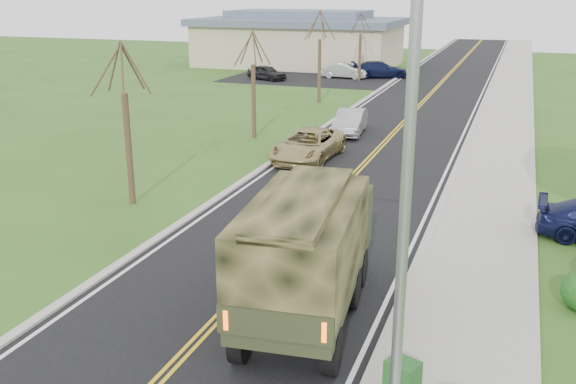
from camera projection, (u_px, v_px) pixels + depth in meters
The scene contains 17 objects.
road at pixel (429, 95), 49.10m from camera, with size 8.00×120.00×0.01m, color black.
curb_right at pixel (486, 98), 47.74m from camera, with size 0.30×120.00×0.12m, color #9E998E.
sidewalk_right at pixel (510, 99), 47.18m from camera, with size 3.20×120.00×0.10m, color #9E998E.
curb_left at pixel (376, 92), 50.43m from camera, with size 0.30×120.00×0.10m, color #9E998E.
street_light at pixel (398, 219), 9.87m from camera, with size 1.65×0.22×8.00m.
bare_tree_a at pixel (128, 136), 23.68m from camera, with size 1.93×2.26×6.08m.
bare_tree_b at pixel (253, 93), 34.48m from camera, with size 1.83×2.14×5.73m.
bare_tree_c at pixel (319, 64), 45.15m from camera, with size 2.04×2.39×6.42m.
bare_tree_d at pixel (360, 52), 55.97m from camera, with size 1.88×2.20×5.91m.
commercial_building at pixel (300, 39), 67.78m from camera, with size 25.50×21.50×5.65m.
military_truck at pixel (308, 245), 15.42m from camera, with size 3.04×6.95×3.37m.
suv_champagne at pixel (308, 145), 30.46m from camera, with size 2.40×5.20×1.45m, color tan.
sedan_silver at pixel (350, 122), 35.89m from camera, with size 1.45×4.17×1.37m, color #A5A6AA.
utility_box_near at pixel (402, 379), 12.58m from camera, with size 0.60×0.50×0.80m, color #1C4F1D.
lot_car_dark at pixel (267, 73), 57.25m from camera, with size 1.54×3.83×1.30m, color black.
lot_car_silver at pixel (344, 71), 58.31m from camera, with size 1.46×4.18×1.38m, color silver.
lot_car_navy at pixel (380, 70), 58.66m from camera, with size 2.09×5.13×1.49m, color black.
Camera 1 is at (6.46, -9.80, 7.82)m, focal length 40.00 mm.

